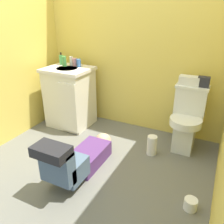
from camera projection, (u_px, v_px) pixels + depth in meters
ground_plane at (92, 167)px, 2.48m from camera, size 2.90×3.16×0.04m
wall_back at (134, 38)px, 2.89m from camera, size 2.56×0.08×2.40m
toilet at (187, 119)px, 2.66m from camera, size 0.36×0.46×0.75m
vanity_cabinet at (70, 97)px, 3.19m from camera, size 0.60×0.53×0.82m
faucet at (74, 62)px, 3.13m from camera, size 0.02×0.02×0.10m
person_plumber at (78, 158)px, 2.29m from camera, size 0.39×1.06×0.52m
tissue_box at (189, 81)px, 2.57m from camera, size 0.22×0.11×0.10m
toiletry_bag at (204, 82)px, 2.51m from camera, size 0.12×0.09×0.11m
soap_dispenser at (61, 60)px, 3.18m from camera, size 0.06×0.06×0.17m
bottle_green at (64, 61)px, 3.08m from camera, size 0.06×0.06×0.14m
bottle_white at (71, 61)px, 3.12m from camera, size 0.05×0.05×0.13m
bottle_pink at (75, 62)px, 3.10m from camera, size 0.06×0.06×0.11m
bottle_blue at (79, 63)px, 3.06m from camera, size 0.06×0.06×0.11m
paper_towel_roll at (152, 145)px, 2.62m from camera, size 0.11×0.11×0.23m
toilet_paper_roll at (190, 204)px, 1.92m from camera, size 0.11×0.11×0.10m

